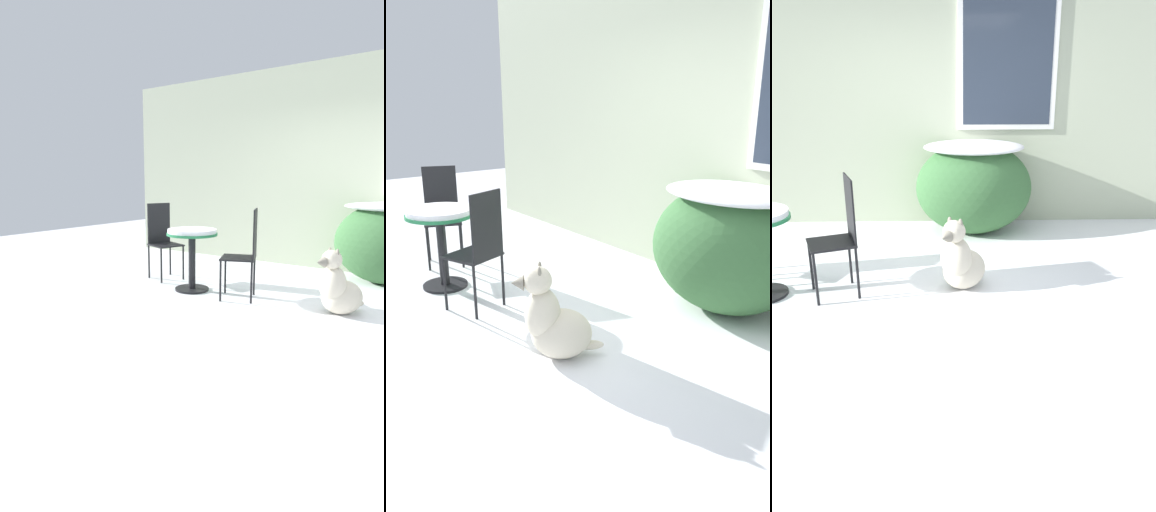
% 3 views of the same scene
% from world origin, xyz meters
% --- Properties ---
extents(ground_plane, '(16.00, 16.00, 0.00)m').
position_xyz_m(ground_plane, '(0.00, 0.00, 0.00)').
color(ground_plane, white).
extents(house_wall, '(8.00, 0.10, 3.07)m').
position_xyz_m(house_wall, '(0.06, 2.20, 1.56)').
color(house_wall, '#B2BC9E').
rests_on(house_wall, ground_plane).
extents(shrub_left, '(1.36, 1.06, 1.08)m').
position_xyz_m(shrub_left, '(0.58, 1.72, 0.58)').
color(shrub_left, '#386638').
rests_on(shrub_left, ground_plane).
extents(patio_table, '(0.63, 0.63, 0.77)m').
position_xyz_m(patio_table, '(-1.36, 0.01, 0.60)').
color(patio_table, black).
rests_on(patio_table, ground_plane).
extents(patio_chair_near_table, '(0.50, 0.50, 1.04)m').
position_xyz_m(patio_chair_near_table, '(-2.07, 0.32, 0.57)').
color(patio_chair_near_table, black).
rests_on(patio_chair_near_table, ground_plane).
extents(patio_chair_far_side, '(0.50, 0.50, 1.04)m').
position_xyz_m(patio_chair_far_side, '(-0.65, 0.05, 0.57)').
color(patio_chair_far_side, black).
rests_on(patio_chair_far_side, ground_plane).
extents(dog, '(0.55, 0.59, 0.70)m').
position_xyz_m(dog, '(0.39, 0.09, 0.26)').
color(dog, beige).
rests_on(dog, ground_plane).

